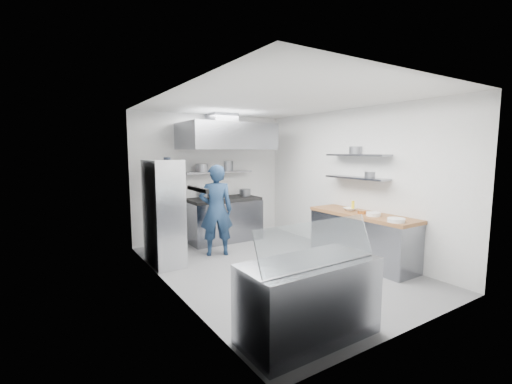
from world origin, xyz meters
TOP-DOWN VIEW (x-y plane):
  - floor at (0.00, 0.00)m, footprint 5.00×5.00m
  - ceiling at (0.00, 0.00)m, footprint 5.00×5.00m
  - wall_back at (0.00, 2.50)m, footprint 3.60×2.80m
  - wall_front at (0.00, -2.50)m, footprint 3.60×2.80m
  - wall_left at (-1.80, 0.00)m, footprint 2.80×5.00m
  - wall_right at (1.80, 0.00)m, footprint 2.80×5.00m
  - gas_range at (0.10, 2.10)m, footprint 1.60×0.80m
  - cooktop at (0.10, 2.10)m, footprint 1.57×0.78m
  - stock_pot_left at (-0.23, 2.36)m, footprint 0.25×0.25m
  - stock_pot_mid at (0.01, 2.08)m, footprint 0.32×0.32m
  - stock_pot_right at (0.68, 2.14)m, footprint 0.26×0.26m
  - over_range_shelf at (0.10, 2.34)m, footprint 1.60×0.30m
  - shelf_pot_a at (-0.35, 2.22)m, footprint 0.27×0.27m
  - shelf_pot_b at (0.45, 2.57)m, footprint 0.28×0.28m
  - extractor_hood at (0.10, 1.93)m, footprint 1.90×1.15m
  - hood_duct at (0.10, 2.15)m, footprint 0.55×0.55m
  - red_firebox at (-1.25, 2.44)m, footprint 0.22×0.10m
  - chef at (-0.52, 1.20)m, footprint 0.74×0.61m
  - wire_rack at (-1.53, 1.21)m, footprint 0.50×0.90m
  - rack_bin_a at (-1.53, 0.92)m, footprint 0.17×0.21m
  - rack_bin_b at (-1.53, 1.35)m, footprint 0.15×0.19m
  - rack_jar at (-1.48, 1.08)m, footprint 0.12×0.12m
  - knife_strip at (-1.78, -0.90)m, footprint 0.04×0.55m
  - prep_counter_base at (1.48, -0.60)m, footprint 0.62×2.00m
  - prep_counter_top at (1.48, -0.60)m, footprint 0.65×2.04m
  - plate_stack_a at (1.29, -1.41)m, footprint 0.27×0.27m
  - plate_stack_b at (1.42, -0.89)m, footprint 0.24×0.24m
  - copper_pan at (1.41, -0.64)m, footprint 0.14×0.14m
  - squeeze_bottle at (1.53, -0.33)m, footprint 0.06×0.06m
  - mixing_bowl at (1.47, -0.32)m, footprint 0.28×0.28m
  - wall_shelf_lower at (1.64, -0.30)m, footprint 0.30×1.30m
  - wall_shelf_upper at (1.64, -0.30)m, footprint 0.30×1.30m
  - shelf_pot_c at (1.81, -0.48)m, footprint 0.22×0.22m
  - shelf_pot_d at (1.78, -0.15)m, footprint 0.26×0.26m
  - display_case at (-1.00, -2.00)m, footprint 1.50×0.70m
  - display_glass at (-1.00, -2.12)m, footprint 1.47×0.19m

SIDE VIEW (x-z plane):
  - floor at x=0.00m, z-range 0.00..0.00m
  - prep_counter_base at x=1.48m, z-range 0.00..0.84m
  - display_case at x=-1.00m, z-range 0.00..0.85m
  - gas_range at x=0.10m, z-range 0.00..0.90m
  - rack_bin_a at x=-1.53m, z-range 0.71..0.89m
  - prep_counter_top at x=1.48m, z-range 0.84..0.90m
  - chef at x=-0.52m, z-range 0.00..1.74m
  - wire_rack at x=-1.53m, z-range 0.00..1.85m
  - mixing_bowl at x=1.47m, z-range 0.90..0.95m
  - cooktop at x=0.10m, z-range 0.90..0.96m
  - plate_stack_a at x=1.29m, z-range 0.90..0.96m
  - plate_stack_b at x=1.42m, z-range 0.90..0.96m
  - copper_pan at x=1.41m, z-range 0.90..0.96m
  - squeeze_bottle at x=1.53m, z-range 0.90..1.08m
  - stock_pot_right at x=0.68m, z-range 0.96..1.12m
  - stock_pot_left at x=-0.23m, z-range 0.96..1.16m
  - display_glass at x=-1.00m, z-range 0.86..1.28m
  - stock_pot_mid at x=0.01m, z-range 0.96..1.20m
  - rack_bin_b at x=-1.53m, z-range 1.21..1.39m
  - wall_back at x=0.00m, z-range 1.39..1.41m
  - wall_front at x=0.00m, z-range 1.39..1.41m
  - wall_left at x=-1.80m, z-range 1.39..1.41m
  - wall_right at x=1.80m, z-range 1.39..1.41m
  - red_firebox at x=-1.25m, z-range 1.29..1.55m
  - wall_shelf_lower at x=1.64m, z-range 1.48..1.52m
  - over_range_shelf at x=0.10m, z-range 1.50..1.54m
  - knife_strip at x=-1.78m, z-range 1.53..1.57m
  - shelf_pot_c at x=1.81m, z-range 1.52..1.62m
  - shelf_pot_a at x=-0.35m, z-range 1.54..1.72m
  - shelf_pot_b at x=0.45m, z-range 1.54..1.76m
  - rack_jar at x=-1.48m, z-range 1.71..1.89m
  - wall_shelf_upper at x=1.64m, z-range 1.90..1.94m
  - shelf_pot_d at x=1.78m, z-range 1.94..2.08m
  - extractor_hood at x=0.10m, z-range 2.02..2.57m
  - hood_duct at x=0.10m, z-range 2.56..2.80m
  - ceiling at x=0.00m, z-range 2.80..2.80m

